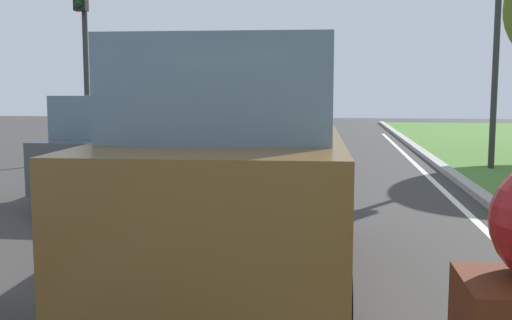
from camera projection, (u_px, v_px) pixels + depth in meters
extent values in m
plane|color=#383533|center=(241.00, 201.00, 10.22)|extent=(60.00, 60.00, 0.00)
cube|color=silver|center=(200.00, 199.00, 10.31)|extent=(0.12, 32.00, 0.01)
cube|color=silver|center=(460.00, 206.00, 9.76)|extent=(0.12, 32.00, 0.01)
cube|color=#9E9B93|center=(492.00, 203.00, 9.69)|extent=(0.24, 48.00, 0.12)
cube|color=brown|center=(237.00, 190.00, 5.74)|extent=(2.06, 4.56, 1.10)
cube|color=slate|center=(235.00, 89.00, 5.48)|extent=(1.80, 2.76, 0.80)
cylinder|color=black|center=(183.00, 212.00, 7.40)|extent=(0.25, 0.77, 0.76)
cylinder|color=black|center=(325.00, 215.00, 7.24)|extent=(0.25, 0.77, 0.76)
cylinder|color=black|center=(92.00, 297.00, 4.38)|extent=(0.25, 0.77, 0.76)
cylinder|color=black|center=(334.00, 305.00, 4.21)|extent=(0.25, 0.77, 0.76)
cube|color=#474C51|center=(120.00, 157.00, 10.57)|extent=(1.71, 3.73, 0.80)
cube|color=slate|center=(114.00, 115.00, 10.24)|extent=(1.52, 1.93, 0.68)
cylinder|color=black|center=(105.00, 169.00, 11.95)|extent=(0.23, 0.60, 0.60)
cylinder|color=black|center=(180.00, 170.00, 11.78)|extent=(0.23, 0.60, 0.60)
cylinder|color=black|center=(48.00, 190.00, 9.46)|extent=(0.23, 0.60, 0.60)
cylinder|color=black|center=(141.00, 192.00, 9.30)|extent=(0.23, 0.60, 0.60)
cylinder|color=#2D2D2D|center=(496.00, 53.00, 13.65)|extent=(0.14, 0.14, 5.39)
cylinder|color=#2D2D2D|center=(86.00, 68.00, 15.64)|extent=(0.14, 0.14, 4.86)
sphere|color=black|center=(79.00, 3.00, 15.13)|extent=(0.20, 0.20, 0.20)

